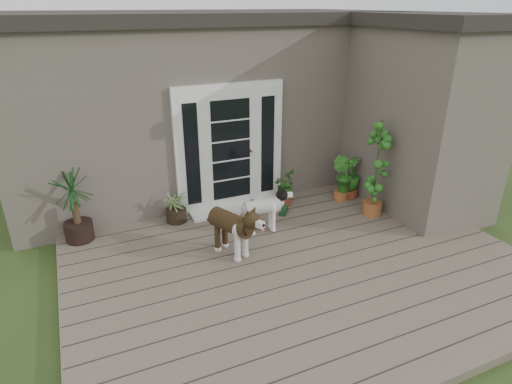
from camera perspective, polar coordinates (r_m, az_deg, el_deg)
name	(u,v)px	position (r m, az deg, el deg)	size (l,w,h in m)	color
deck	(302,269)	(6.10, 6.13, -10.05)	(6.20, 4.60, 0.12)	#6B5B4C
house_main	(203,102)	(9.18, -6.96, 11.67)	(7.40, 4.00, 3.10)	#665E54
roof_main	(199,17)	(8.99, -7.52, 22.01)	(7.60, 4.20, 0.20)	#2D2826
house_wing	(422,123)	(7.99, 21.07, 8.47)	(1.60, 2.40, 3.10)	#665E54
roof_wing	(438,20)	(7.77, 22.94, 20.25)	(1.80, 2.60, 0.20)	#2D2826
door_unit	(230,148)	(7.33, -3.44, 5.86)	(1.90, 0.14, 2.15)	white
door_step	(236,208)	(7.55, -2.71, -2.17)	(1.60, 0.40, 0.05)	white
brindle_dog	(231,231)	(6.11, -3.30, -5.20)	(0.38, 0.89, 0.74)	#3D2A16
white_dog	(262,213)	(6.73, 0.79, -2.85)	(0.32, 0.75, 0.62)	white
spider_plant	(176,205)	(7.16, -10.59, -1.66)	(0.56, 0.56, 0.60)	#739159
yucca	(74,205)	(6.91, -22.88, -1.64)	(0.80, 0.80, 1.16)	black
herb_a	(284,191)	(7.64, 3.74, 0.16)	(0.43, 0.43, 0.54)	#24621C
herb_b	(342,184)	(8.00, 11.27, 1.02)	(0.39, 0.39, 0.59)	#1C6222
herb_c	(350,181)	(8.12, 12.37, 1.46)	(0.41, 0.41, 0.64)	#235D1A
sapling	(377,167)	(7.33, 15.67, 3.14)	(0.50, 0.50, 1.70)	#1F4D16
clog_left	(254,204)	(7.66, -0.33, -1.62)	(0.12, 0.27, 0.08)	#163819
clog_right	(284,211)	(7.43, 3.67, -2.46)	(0.15, 0.31, 0.09)	#16381C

